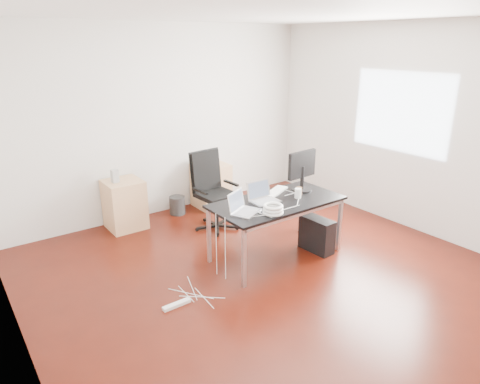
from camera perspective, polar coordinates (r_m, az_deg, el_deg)
room_shell at (r=4.50m, az=4.50°, el=4.86°), size 5.00×5.00×5.00m
desk at (r=5.14m, az=4.93°, el=-1.74°), size 1.60×0.80×0.73m
office_chair at (r=6.01m, az=-3.72°, el=0.74°), size 0.52×0.54×1.08m
filing_cabinet_left at (r=6.27m, az=-15.14°, el=-1.61°), size 0.50×0.50×0.70m
filing_cabinet_right at (r=6.87m, az=-3.89°, el=0.90°), size 0.50×0.50×0.70m
pc_tower at (r=5.52m, az=10.19°, el=-5.60°), size 0.23×0.46×0.44m
wastebasket at (r=6.67m, az=-8.36°, el=-1.75°), size 0.28×0.28×0.28m
power_strip at (r=4.51m, az=-8.45°, el=-14.63°), size 0.30×0.07×0.04m
laptop_left at (r=4.75m, az=0.34°, el=-2.08°), size 0.41×0.37×0.23m
laptop_right at (r=5.09m, az=3.07°, el=-0.61°), size 0.34×0.26×0.23m
monitor at (r=5.45m, az=8.25°, el=3.09°), size 0.45×0.26×0.51m
keyboard at (r=5.41m, az=4.77°, el=0.07°), size 0.46×0.31×0.02m
cup_white at (r=5.23m, az=7.74°, el=-0.17°), size 0.10×0.10×0.12m
cup_brown at (r=5.34m, az=7.86°, el=0.11°), size 0.10×0.10×0.10m
cable_coil at (r=4.73m, az=4.43°, el=-2.30°), size 0.24×0.24×0.11m
power_adapter at (r=4.82m, az=4.46°, el=-2.35°), size 0.08×0.08×0.03m
speaker at (r=6.10m, az=-16.34°, el=2.06°), size 0.10×0.09×0.18m
navy_garment at (r=6.75m, az=-4.55°, el=4.06°), size 0.35×0.31×0.09m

